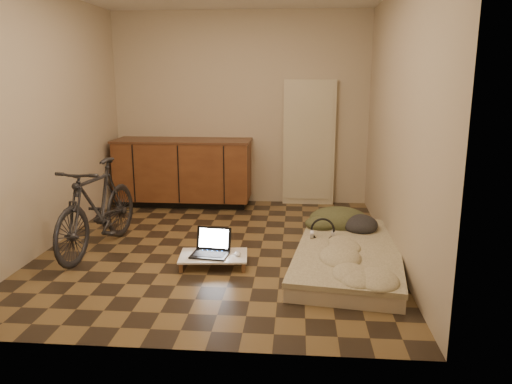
# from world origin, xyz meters

# --- Properties ---
(room_shell) EXTENTS (3.50, 4.00, 2.60)m
(room_shell) POSITION_xyz_m (0.00, 0.00, 1.30)
(room_shell) COLOR brown
(room_shell) RESTS_ON ground
(cabinets) EXTENTS (1.84, 0.62, 0.91)m
(cabinets) POSITION_xyz_m (-0.75, 1.70, 0.47)
(cabinets) COLOR black
(cabinets) RESTS_ON ground
(appliance_panel) EXTENTS (0.70, 0.10, 1.70)m
(appliance_panel) POSITION_xyz_m (0.95, 1.94, 0.85)
(appliance_panel) COLOR beige
(appliance_panel) RESTS_ON ground
(bicycle) EXTENTS (0.66, 1.61, 1.01)m
(bicycle) POSITION_xyz_m (-1.20, -0.20, 0.51)
(bicycle) COLOR black
(bicycle) RESTS_ON ground
(futon) EXTENTS (1.21, 2.09, 0.17)m
(futon) POSITION_xyz_m (1.30, -0.35, 0.09)
(futon) COLOR #C4B59C
(futon) RESTS_ON ground
(clothing_pile) EXTENTS (0.74, 0.65, 0.27)m
(clothing_pile) POSITION_xyz_m (1.30, 0.35, 0.30)
(clothing_pile) COLOR #3A3E24
(clothing_pile) RESTS_ON futon
(headphones) EXTENTS (0.28, 0.26, 0.18)m
(headphones) POSITION_xyz_m (1.06, -0.10, 0.26)
(headphones) COLOR black
(headphones) RESTS_ON futon
(lap_desk) EXTENTS (0.66, 0.46, 0.10)m
(lap_desk) POSITION_xyz_m (0.03, -0.51, 0.09)
(lap_desk) COLOR brown
(lap_desk) RESTS_ON ground
(laptop) EXTENTS (0.37, 0.34, 0.23)m
(laptop) POSITION_xyz_m (0.00, -0.48, 0.15)
(laptop) COLOR black
(laptop) RESTS_ON lap_desk
(mouse) EXTENTS (0.10, 0.12, 0.04)m
(mouse) POSITION_xyz_m (0.25, -0.50, 0.12)
(mouse) COLOR white
(mouse) RESTS_ON lap_desk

